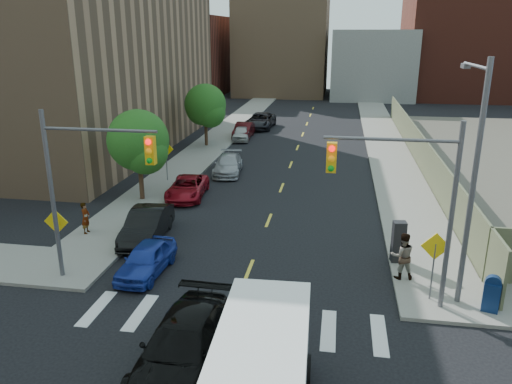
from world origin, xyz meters
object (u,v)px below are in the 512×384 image
(parked_car_white, at_px, (241,133))
(cargo_van, at_px, (261,376))
(parked_car_black, at_px, (147,225))
(pedestrian_east, at_px, (402,256))
(pedestrian_west, at_px, (86,218))
(parked_car_maroon, at_px, (244,130))
(parked_car_grey, at_px, (260,121))
(parked_car_blue, at_px, (146,259))
(black_sedan, at_px, (182,346))
(mailbox, at_px, (492,294))
(parked_car_red, at_px, (187,187))
(payphone, at_px, (398,242))
(parked_car_silver, at_px, (228,165))

(parked_car_white, height_order, cargo_van, cargo_van)
(parked_car_black, relative_size, pedestrian_east, 2.38)
(cargo_van, xyz_separation_m, pedestrian_east, (4.43, 8.60, -0.29))
(parked_car_white, relative_size, pedestrian_west, 2.41)
(parked_car_maroon, bearing_deg, parked_car_black, -90.25)
(parked_car_grey, bearing_deg, parked_car_white, -95.52)
(parked_car_blue, distance_m, black_sedan, 6.70)
(mailbox, xyz_separation_m, pedestrian_east, (-2.90, 2.05, 0.31))
(parked_car_black, height_order, parked_car_grey, parked_car_grey)
(parked_car_grey, distance_m, mailbox, 37.32)
(parked_car_red, distance_m, parked_car_grey, 23.56)
(parked_car_black, distance_m, payphone, 11.83)
(parked_car_red, relative_size, parked_car_grey, 0.80)
(parked_car_black, bearing_deg, parked_car_red, 85.22)
(mailbox, bearing_deg, black_sedan, -138.74)
(parked_car_red, relative_size, cargo_van, 0.76)
(cargo_van, bearing_deg, pedestrian_west, 131.82)
(parked_car_red, relative_size, payphone, 2.45)
(parked_car_red, xyz_separation_m, parked_car_silver, (1.30, 5.69, 0.03))
(parked_car_black, xyz_separation_m, parked_car_red, (0.00, 6.68, -0.14))
(parked_car_blue, height_order, black_sedan, black_sedan)
(parked_car_black, relative_size, mailbox, 3.37)
(parked_car_maroon, distance_m, pedestrian_west, 25.25)
(parked_car_blue, distance_m, parked_car_black, 3.65)
(parked_car_silver, bearing_deg, cargo_van, -81.22)
(parked_car_red, height_order, parked_car_maroon, parked_car_maroon)
(parked_car_white, relative_size, mailbox, 2.76)
(parked_car_white, height_order, pedestrian_east, pedestrian_east)
(mailbox, bearing_deg, parked_car_red, 158.71)
(parked_car_black, height_order, parked_car_red, parked_car_black)
(parked_car_silver, distance_m, cargo_van, 24.12)
(parked_car_white, height_order, payphone, payphone)
(parked_car_grey, height_order, cargo_van, cargo_van)
(black_sedan, height_order, payphone, payphone)
(parked_car_black, relative_size, parked_car_white, 1.22)
(parked_car_black, xyz_separation_m, mailbox, (14.70, -4.41, 0.05))
(parked_car_blue, xyz_separation_m, mailbox, (13.40, -1.00, 0.17))
(black_sedan, height_order, pedestrian_west, pedestrian_west)
(cargo_van, relative_size, pedestrian_east, 3.05)
(parked_car_grey, relative_size, pedestrian_east, 2.89)
(parked_car_blue, distance_m, parked_car_maroon, 28.49)
(parked_car_blue, distance_m, parked_car_white, 27.32)
(parked_car_black, distance_m, parked_car_silver, 12.44)
(cargo_van, height_order, payphone, cargo_van)
(parked_car_blue, distance_m, pedestrian_west, 5.65)
(parked_car_black, distance_m, parked_car_red, 6.68)
(parked_car_white, height_order, mailbox, mailbox)
(parked_car_red, height_order, payphone, payphone)
(parked_car_red, xyz_separation_m, pedestrian_west, (-3.19, -6.68, 0.32))
(parked_car_red, relative_size, pedestrian_east, 2.31)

